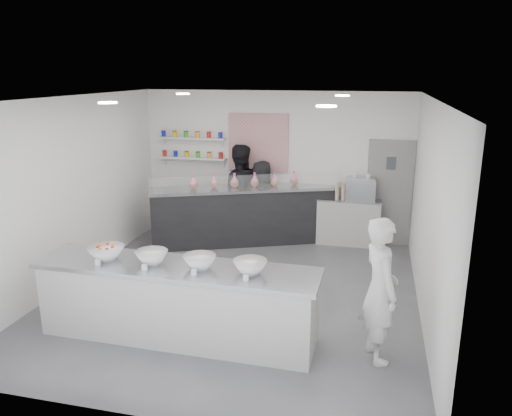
% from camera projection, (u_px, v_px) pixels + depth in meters
% --- Properties ---
extents(floor, '(6.00, 6.00, 0.00)m').
position_uv_depth(floor, '(236.00, 294.00, 7.82)').
color(floor, '#515156').
rests_on(floor, ground).
extents(ceiling, '(6.00, 6.00, 0.00)m').
position_uv_depth(ceiling, '(234.00, 98.00, 7.02)').
color(ceiling, white).
rests_on(ceiling, floor).
extents(back_wall, '(5.50, 0.00, 5.50)m').
position_uv_depth(back_wall, '(275.00, 165.00, 10.23)').
color(back_wall, white).
rests_on(back_wall, floor).
extents(left_wall, '(0.00, 6.00, 6.00)m').
position_uv_depth(left_wall, '(71.00, 191.00, 8.04)').
color(left_wall, white).
rests_on(left_wall, floor).
extents(right_wall, '(0.00, 6.00, 6.00)m').
position_uv_depth(right_wall, '(429.00, 213.00, 6.80)').
color(right_wall, white).
rests_on(right_wall, floor).
extents(back_door, '(0.88, 0.04, 2.10)m').
position_uv_depth(back_door, '(389.00, 193.00, 9.80)').
color(back_door, gray).
rests_on(back_door, floor).
extents(pattern_panel, '(1.25, 0.03, 1.20)m').
position_uv_depth(pattern_panel, '(258.00, 143.00, 10.16)').
color(pattern_panel, '#A2343D').
rests_on(pattern_panel, back_wall).
extents(jar_shelf_lower, '(1.45, 0.22, 0.04)m').
position_uv_depth(jar_shelf_lower, '(193.00, 158.00, 10.50)').
color(jar_shelf_lower, silver).
rests_on(jar_shelf_lower, back_wall).
extents(jar_shelf_upper, '(1.45, 0.22, 0.04)m').
position_uv_depth(jar_shelf_upper, '(192.00, 138.00, 10.39)').
color(jar_shelf_upper, silver).
rests_on(jar_shelf_upper, back_wall).
extents(preserve_jars, '(1.45, 0.10, 0.56)m').
position_uv_depth(preserve_jars, '(192.00, 145.00, 10.41)').
color(preserve_jars, red).
rests_on(preserve_jars, jar_shelf_lower).
extents(downlight_0, '(0.24, 0.24, 0.02)m').
position_uv_depth(downlight_0, '(108.00, 103.00, 6.40)').
color(downlight_0, white).
rests_on(downlight_0, ceiling).
extents(downlight_1, '(0.24, 0.24, 0.02)m').
position_uv_depth(downlight_1, '(326.00, 106.00, 5.77)').
color(downlight_1, white).
rests_on(downlight_1, ceiling).
extents(downlight_2, '(0.24, 0.24, 0.02)m').
position_uv_depth(downlight_2, '(183.00, 94.00, 8.84)').
color(downlight_2, white).
rests_on(downlight_2, ceiling).
extents(downlight_3, '(0.24, 0.24, 0.02)m').
position_uv_depth(downlight_3, '(342.00, 96.00, 8.21)').
color(downlight_3, white).
rests_on(downlight_3, ceiling).
extents(prep_counter, '(3.68, 0.89, 1.00)m').
position_uv_depth(prep_counter, '(177.00, 302.00, 6.42)').
color(prep_counter, '#BBBCB6').
rests_on(prep_counter, floor).
extents(back_bar, '(3.69, 2.08, 1.15)m').
position_uv_depth(back_bar, '(245.00, 215.00, 9.99)').
color(back_bar, black).
rests_on(back_bar, floor).
extents(sneeze_guard, '(3.39, 1.45, 0.31)m').
position_uv_depth(sneeze_guard, '(247.00, 183.00, 9.49)').
color(sneeze_guard, white).
rests_on(sneeze_guard, back_bar).
extents(espresso_ledge, '(1.25, 0.40, 0.93)m').
position_uv_depth(espresso_ledge, '(348.00, 222.00, 9.95)').
color(espresso_ledge, '#BBBCB6').
rests_on(espresso_ledge, floor).
extents(espresso_machine, '(0.56, 0.39, 0.43)m').
position_uv_depth(espresso_machine, '(361.00, 189.00, 9.72)').
color(espresso_machine, '#93969E').
rests_on(espresso_machine, espresso_ledge).
extents(cup_stacks, '(0.24, 0.24, 0.30)m').
position_uv_depth(cup_stacks, '(340.00, 191.00, 9.83)').
color(cup_stacks, tan).
rests_on(cup_stacks, espresso_ledge).
extents(prep_bowls, '(2.38, 0.56, 0.17)m').
position_uv_depth(prep_bowls, '(175.00, 260.00, 6.27)').
color(prep_bowls, white).
rests_on(prep_bowls, prep_counter).
extents(label_cards, '(2.01, 0.04, 0.07)m').
position_uv_depth(label_cards, '(159.00, 280.00, 5.78)').
color(label_cards, white).
rests_on(label_cards, prep_counter).
extents(cookie_bags, '(2.06, 1.00, 0.29)m').
position_uv_depth(cookie_bags, '(245.00, 180.00, 9.80)').
color(cookie_bags, pink).
rests_on(cookie_bags, back_bar).
extents(woman_prep, '(0.63, 0.76, 1.78)m').
position_uv_depth(woman_prep, '(380.00, 290.00, 5.86)').
color(woman_prep, silver).
rests_on(woman_prep, floor).
extents(staff_left, '(1.13, 0.98, 1.97)m').
position_uv_depth(staff_left, '(239.00, 192.00, 10.16)').
color(staff_left, black).
rests_on(staff_left, floor).
extents(staff_right, '(0.86, 0.61, 1.66)m').
position_uv_depth(staff_right, '(262.00, 201.00, 10.10)').
color(staff_right, black).
rests_on(staff_right, floor).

